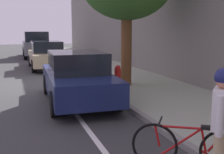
{
  "coord_description": "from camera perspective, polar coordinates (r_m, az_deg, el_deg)",
  "views": [
    {
      "loc": [
        -1.08,
        -11.91,
        2.19
      ],
      "look_at": [
        0.58,
        -7.05,
        1.34
      ],
      "focal_mm": 46.62,
      "sensor_mm": 36.0,
      "label": 1
    }
  ],
  "objects": [
    {
      "name": "ground",
      "position": [
        12.16,
        -13.47,
        -1.21
      ],
      "size": [
        64.32,
        64.32,
        0.0
      ],
      "primitive_type": "plane",
      "color": "#363636"
    },
    {
      "name": "sidewalk",
      "position": [
        12.97,
        2.41,
        -0.03
      ],
      "size": [
        3.26,
        40.2,
        0.12
      ],
      "primitive_type": "cube",
      "color": "#989E89",
      "rests_on": "ground"
    },
    {
      "name": "curb_edge",
      "position": [
        12.45,
        -4.94,
        -0.44
      ],
      "size": [
        0.16,
        40.2,
        0.12
      ],
      "primitive_type": "cube",
      "color": "gray",
      "rests_on": "ground"
    },
    {
      "name": "lane_stripe_bike_edge",
      "position": [
        12.2,
        -11.65,
        -1.09
      ],
      "size": [
        0.12,
        40.2,
        0.01
      ],
      "primitive_type": "cube",
      "color": "white",
      "rests_on": "ground"
    },
    {
      "name": "building_facade",
      "position": [
        13.62,
        10.1,
        13.18
      ],
      "size": [
        0.5,
        40.2,
        6.23
      ],
      "primitive_type": "cube",
      "color": "slate",
      "rests_on": "ground"
    },
    {
      "name": "parked_sedan_dark_blue_second",
      "position": [
        8.79,
        -6.84,
        -0.05
      ],
      "size": [
        1.98,
        4.47,
        1.52
      ],
      "color": "navy",
      "rests_on": "ground"
    },
    {
      "name": "parked_sedan_tan_mid",
      "position": [
        16.57,
        -12.67,
        4.22
      ],
      "size": [
        1.85,
        4.41,
        1.52
      ],
      "color": "tan",
      "rests_on": "ground"
    },
    {
      "name": "parked_suv_grey_far",
      "position": [
        23.33,
        -14.67,
        6.26
      ],
      "size": [
        2.01,
        4.72,
        1.99
      ],
      "color": "slate",
      "rests_on": "ground"
    },
    {
      "name": "bicycle_at_curb",
      "position": [
        4.73,
        14.82,
        -13.28
      ],
      "size": [
        1.48,
        1.05,
        0.79
      ],
      "color": "black",
      "rests_on": "ground"
    },
    {
      "name": "cyclist_with_backpack",
      "position": [
        4.3,
        21.11,
        -7.05
      ],
      "size": [
        0.54,
        0.55,
        1.67
      ],
      "color": "#C6B284",
      "rests_on": "ground"
    },
    {
      "name": "fire_hydrant",
      "position": [
        9.98,
        1.12,
        -0.03
      ],
      "size": [
        0.22,
        0.22,
        0.84
      ],
      "color": "red",
      "rests_on": "sidewalk"
    }
  ]
}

